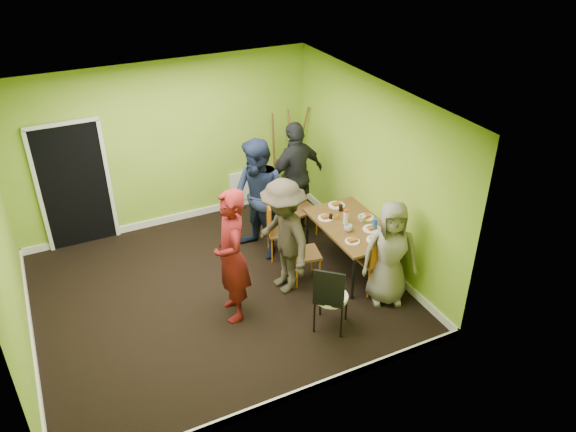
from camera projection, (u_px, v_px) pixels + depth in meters
name	position (u px, v px, depth m)	size (l,w,h in m)	color
ground	(218.00, 292.00, 8.09)	(5.00, 5.00, 0.00)	black
room_walls	(211.00, 233.00, 7.62)	(5.04, 4.54, 2.82)	#85AF2D
dining_table	(352.00, 228.00, 8.29)	(0.90, 1.50, 0.75)	black
chair_left_far	(275.00, 227.00, 8.62)	(0.48, 0.47, 0.95)	orange
chair_left_near	(300.00, 249.00, 8.06)	(0.48, 0.48, 0.99)	orange
chair_back_end	(297.00, 191.00, 9.25)	(0.46, 0.53, 1.02)	orange
chair_front_end	(377.00, 256.00, 7.85)	(0.45, 0.45, 1.04)	orange
chair_bentwood	(330.00, 295.00, 7.13)	(0.55, 0.56, 1.01)	black
easel	(288.00, 157.00, 10.00)	(0.72, 0.68, 1.81)	brown
plate_near_left	(326.00, 218.00, 8.42)	(0.24, 0.24, 0.01)	white
plate_near_right	(352.00, 241.00, 7.86)	(0.21, 0.21, 0.01)	white
plate_far_back	(337.00, 205.00, 8.75)	(0.26, 0.26, 0.01)	white
plate_far_front	(375.00, 240.00, 7.90)	(0.26, 0.26, 0.01)	white
plate_wall_back	(366.00, 217.00, 8.44)	(0.24, 0.24, 0.01)	white
plate_wall_front	(372.00, 229.00, 8.14)	(0.26, 0.26, 0.01)	white
thermos	(346.00, 218.00, 8.25)	(0.07, 0.07, 0.20)	white
blue_bottle	(375.00, 224.00, 8.10)	(0.07, 0.07, 0.18)	blue
orange_bottle	(337.00, 217.00, 8.38)	(0.03, 0.03, 0.08)	orange
glass_mid	(331.00, 217.00, 8.37)	(0.06, 0.06, 0.09)	black
glass_back	(341.00, 208.00, 8.59)	(0.06, 0.06, 0.10)	black
glass_front	(385.00, 237.00, 7.88)	(0.07, 0.07, 0.10)	black
cup_a	(348.00, 228.00, 8.09)	(0.12, 0.12, 0.10)	white
cup_b	(362.00, 219.00, 8.31)	(0.10, 0.10, 0.10)	white
person_standing	(232.00, 256.00, 7.22)	(0.69, 0.45, 1.88)	maroon
person_left_far	(259.00, 200.00, 8.49)	(0.93, 0.72, 1.91)	#161F38
person_left_near	(283.00, 237.00, 7.76)	(1.12, 0.64, 1.73)	#322C21
person_back_end	(296.00, 176.00, 9.21)	(1.10, 0.46, 1.88)	black
person_front_end	(390.00, 253.00, 7.58)	(0.75, 0.49, 1.54)	gray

